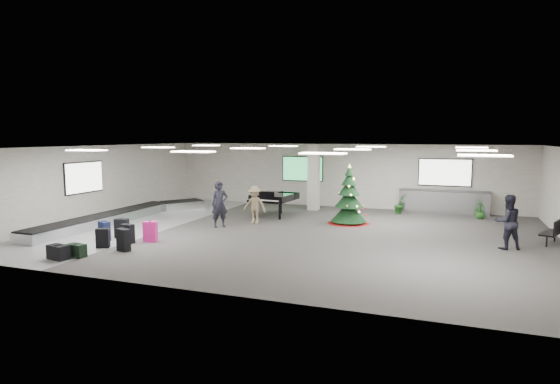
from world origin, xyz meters
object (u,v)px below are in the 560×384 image
(baggage_carousel, at_px, (123,216))
(grand_piano, at_px, (273,197))
(service_counter, at_px, (443,202))
(potted_plant_left, at_px, (399,204))
(bench, at_px, (555,230))
(traveler_b, at_px, (255,205))
(pink_suitcase, at_px, (150,232))
(traveler_bench, at_px, (507,222))
(potted_plant_right, at_px, (480,210))
(christmas_tree, at_px, (349,203))
(traveler_a, at_px, (220,204))

(baggage_carousel, height_order, grand_piano, grand_piano)
(service_counter, height_order, potted_plant_left, service_counter)
(bench, height_order, traveler_b, traveler_b)
(service_counter, height_order, pink_suitcase, service_counter)
(baggage_carousel, xyz_separation_m, bench, (16.43, 1.35, 0.28))
(service_counter, xyz_separation_m, pink_suitcase, (-9.32, -9.68, -0.19))
(service_counter, distance_m, grand_piano, 7.98)
(traveler_bench, bearing_deg, grand_piano, -40.18)
(potted_plant_left, height_order, potted_plant_right, potted_plant_left)
(pink_suitcase, bearing_deg, bench, 2.21)
(traveler_bench, bearing_deg, potted_plant_left, -76.61)
(christmas_tree, height_order, potted_plant_right, christmas_tree)
(christmas_tree, distance_m, traveler_a, 5.29)
(traveler_bench, bearing_deg, service_counter, -94.03)
(christmas_tree, height_order, traveler_bench, christmas_tree)
(potted_plant_right, bearing_deg, traveler_bench, -85.17)
(service_counter, relative_size, bench, 2.79)
(christmas_tree, height_order, grand_piano, christmas_tree)
(grand_piano, bearing_deg, potted_plant_right, 20.47)
(bench, bearing_deg, baggage_carousel, -153.34)
(service_counter, xyz_separation_m, christmas_tree, (-3.64, -4.00, 0.30))
(baggage_carousel, distance_m, christmas_tree, 9.62)
(traveler_bench, bearing_deg, pink_suitcase, -5.96)
(bench, bearing_deg, pink_suitcase, -139.63)
(baggage_carousel, height_order, potted_plant_right, potted_plant_right)
(baggage_carousel, distance_m, service_counter, 14.50)
(traveler_b, height_order, potted_plant_right, traveler_b)
(bench, relative_size, potted_plant_right, 1.94)
(pink_suitcase, height_order, potted_plant_right, potted_plant_right)
(traveler_a, distance_m, potted_plant_right, 11.30)
(service_counter, bearing_deg, traveler_b, -143.48)
(christmas_tree, xyz_separation_m, potted_plant_right, (5.19, 3.00, -0.48))
(grand_piano, height_order, traveler_a, traveler_a)
(christmas_tree, relative_size, traveler_b, 1.59)
(traveler_b, bearing_deg, traveler_a, -128.68)
(traveler_a, xyz_separation_m, potted_plant_left, (6.35, 5.70, -0.46))
(christmas_tree, relative_size, grand_piano, 1.12)
(potted_plant_right, bearing_deg, potted_plant_left, 177.85)
(traveler_b, distance_m, potted_plant_left, 7.02)
(bench, height_order, potted_plant_left, potted_plant_left)
(grand_piano, bearing_deg, traveler_b, -87.30)
(pink_suitcase, xyz_separation_m, potted_plant_right, (10.87, 8.68, 0.02))
(bench, xyz_separation_m, traveler_bench, (-1.57, -1.25, 0.39))
(christmas_tree, distance_m, potted_plant_right, 6.02)
(bench, xyz_separation_m, potted_plant_right, (-2.04, 4.38, -0.12))
(baggage_carousel, distance_m, grand_piano, 6.57)
(traveler_a, bearing_deg, potted_plant_left, 0.05)
(service_counter, distance_m, potted_plant_left, 2.11)
(bench, xyz_separation_m, traveler_a, (-11.86, -1.19, 0.42))
(christmas_tree, bearing_deg, grand_piano, 170.77)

